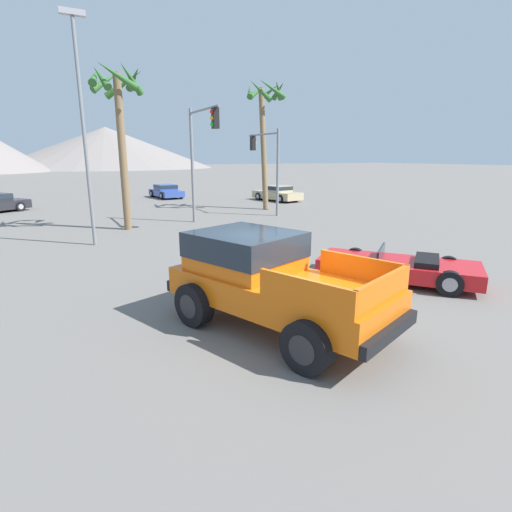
{
  "coord_description": "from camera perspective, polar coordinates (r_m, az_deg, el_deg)",
  "views": [
    {
      "loc": [
        -4.41,
        -6.52,
        3.53
      ],
      "look_at": [
        -0.33,
        1.14,
        1.36
      ],
      "focal_mm": 28.0,
      "sensor_mm": 36.0,
      "label": 1
    }
  ],
  "objects": [
    {
      "name": "ground_plane",
      "position": [
        8.63,
        5.6,
        -10.16
      ],
      "size": [
        320.0,
        320.0,
        0.0
      ],
      "primitive_type": "plane",
      "color": "slate"
    },
    {
      "name": "orange_pickup_truck",
      "position": [
        8.4,
        1.37,
        -2.7
      ],
      "size": [
        3.62,
        5.34,
        1.95
      ],
      "rotation": [
        0.0,
        0.0,
        0.35
      ],
      "color": "orange",
      "rests_on": "ground_plane"
    },
    {
      "name": "red_convertible_car",
      "position": [
        12.26,
        19.63,
        -1.55
      ],
      "size": [
        4.1,
        4.55,
        0.96
      ],
      "rotation": [
        0.0,
        0.0,
        0.67
      ],
      "color": "red",
      "rests_on": "ground_plane"
    },
    {
      "name": "parked_car_tan",
      "position": [
        32.76,
        3.07,
        8.97
      ],
      "size": [
        2.59,
        4.57,
        1.22
      ],
      "rotation": [
        0.0,
        0.0,
        0.2
      ],
      "color": "tan",
      "rests_on": "ground_plane"
    },
    {
      "name": "parked_car_blue",
      "position": [
        35.98,
        -12.73,
        9.05
      ],
      "size": [
        2.19,
        4.18,
        1.14
      ],
      "rotation": [
        0.0,
        0.0,
        3.23
      ],
      "color": "#334C9E",
      "rests_on": "ground_plane"
    },
    {
      "name": "traffic_light_main",
      "position": [
        25.54,
        1.41,
        14.19
      ],
      "size": [
        0.38,
        3.7,
        5.09
      ],
      "rotation": [
        0.0,
        0.0,
        1.57
      ],
      "color": "slate",
      "rests_on": "ground_plane"
    },
    {
      "name": "traffic_light_crosswalk",
      "position": [
        20.75,
        -7.88,
        15.65
      ],
      "size": [
        0.38,
        3.88,
        5.93
      ],
      "rotation": [
        0.0,
        0.0,
        4.71
      ],
      "color": "slate",
      "rests_on": "ground_plane"
    },
    {
      "name": "street_lamp_post",
      "position": [
        17.35,
        -23.6,
        18.21
      ],
      "size": [
        0.9,
        0.24,
        8.64
      ],
      "color": "slate",
      "rests_on": "ground_plane"
    },
    {
      "name": "palm_tree_tall",
      "position": [
        20.66,
        -19.1,
        19.43
      ],
      "size": [
        2.76,
        2.79,
        7.63
      ],
      "color": "brown",
      "rests_on": "ground_plane"
    },
    {
      "name": "palm_tree_leaning",
      "position": [
        27.38,
        1.28,
        19.56
      ],
      "size": [
        2.78,
        2.8,
        8.24
      ],
      "color": "brown",
      "rests_on": "ground_plane"
    },
    {
      "name": "distant_mountain_range",
      "position": [
        126.22,
        -29.29,
        13.63
      ],
      "size": [
        104.39,
        74.99,
        14.05
      ],
      "color": "gray",
      "rests_on": "ground_plane"
    }
  ]
}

